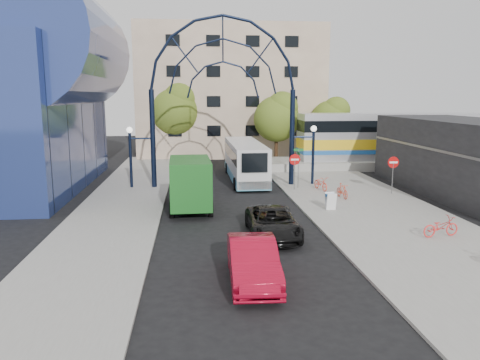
{
  "coord_description": "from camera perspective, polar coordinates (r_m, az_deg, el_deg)",
  "views": [
    {
      "loc": [
        -2.19,
        -19.45,
        6.55
      ],
      "look_at": [
        0.39,
        6.0,
        1.94
      ],
      "focal_mm": 35.0,
      "sensor_mm": 36.0,
      "label": 1
    }
  ],
  "objects": [
    {
      "name": "apartment_block",
      "position": [
        54.58,
        -1.4,
        10.68
      ],
      "size": [
        20.0,
        12.1,
        14.0
      ],
      "color": "tan",
      "rests_on": "ground"
    },
    {
      "name": "commercial_block_east",
      "position": [
        34.85,
        25.76,
        2.52
      ],
      "size": [
        6.0,
        16.0,
        5.0
      ],
      "primitive_type": "cube",
      "color": "black",
      "rests_on": "ground"
    },
    {
      "name": "ground",
      "position": [
        20.64,
        0.62,
        -8.29
      ],
      "size": [
        120.0,
        120.0,
        0.0
      ],
      "primitive_type": "plane",
      "color": "black",
      "rests_on": "ground"
    },
    {
      "name": "street_name_sign",
      "position": [
        33.19,
        7.15,
        2.48
      ],
      "size": [
        0.7,
        0.7,
        2.8
      ],
      "color": "slate",
      "rests_on": "sidewalk_east"
    },
    {
      "name": "train_car",
      "position": [
        47.16,
        22.41,
        5.01
      ],
      "size": [
        25.1,
        3.05,
        4.2
      ],
      "color": "#B7B7BC",
      "rests_on": "train_platform"
    },
    {
      "name": "sidewalk_east",
      "position": [
        26.38,
        17.2,
        -4.5
      ],
      "size": [
        8.0,
        56.0,
        0.12
      ],
      "primitive_type": "cube",
      "color": "gray",
      "rests_on": "ground"
    },
    {
      "name": "train_platform",
      "position": [
        47.42,
        22.2,
        2.0
      ],
      "size": [
        32.0,
        5.0,
        0.8
      ],
      "primitive_type": "cube",
      "color": "gray",
      "rests_on": "ground"
    },
    {
      "name": "red_sedan",
      "position": [
        16.83,
        1.58,
        -9.84
      ],
      "size": [
        1.79,
        4.77,
        1.56
      ],
      "primitive_type": "imported",
      "rotation": [
        0.0,
        0.0,
        -0.03
      ],
      "color": "#A20A22",
      "rests_on": "ground"
    },
    {
      "name": "tree_north_a",
      "position": [
        46.17,
        4.64,
        7.77
      ],
      "size": [
        4.48,
        4.48,
        7.0
      ],
      "color": "#382314",
      "rests_on": "ground"
    },
    {
      "name": "bike_near_b",
      "position": [
        30.53,
        12.35,
        -1.29
      ],
      "size": [
        0.66,
        1.6,
        0.93
      ],
      "primitive_type": "imported",
      "rotation": [
        0.0,
        0.0,
        0.14
      ],
      "color": "#EB492F",
      "rests_on": "sidewalk_east"
    },
    {
      "name": "bike_far_a",
      "position": [
        23.6,
        23.28,
        -5.24
      ],
      "size": [
        1.9,
        0.91,
        0.96
      ],
      "primitive_type": "imported",
      "rotation": [
        0.0,
        0.0,
        1.73
      ],
      "color": "red",
      "rests_on": "sidewalk_east"
    },
    {
      "name": "plaza_west",
      "position": [
        26.62,
        -14.96,
        -4.25
      ],
      "size": [
        5.0,
        50.0,
        0.12
      ],
      "primitive_type": "cube",
      "color": "gray",
      "rests_on": "ground"
    },
    {
      "name": "transit_hall",
      "position": [
        36.86,
        -27.0,
        9.35
      ],
      "size": [
        16.5,
        18.0,
        14.5
      ],
      "color": "navy",
      "rests_on": "ground"
    },
    {
      "name": "tree_north_b",
      "position": [
        49.42,
        -7.82,
        8.63
      ],
      "size": [
        5.12,
        5.12,
        8.0
      ],
      "color": "#382314",
      "rests_on": "ground"
    },
    {
      "name": "bike_near_a",
      "position": [
        32.86,
        9.83,
        -0.39
      ],
      "size": [
        1.0,
        1.88,
        0.94
      ],
      "primitive_type": "imported",
      "rotation": [
        0.0,
        0.0,
        0.22
      ],
      "color": "#FB4732",
      "rests_on": "sidewalk_east"
    },
    {
      "name": "city_bus",
      "position": [
        36.79,
        0.62,
        2.41
      ],
      "size": [
        2.63,
        10.87,
        2.98
      ],
      "rotation": [
        0.0,
        0.0,
        0.01
      ],
      "color": "silver",
      "rests_on": "ground"
    },
    {
      "name": "tree_north_c",
      "position": [
        49.54,
        11.12,
        7.39
      ],
      "size": [
        4.16,
        4.16,
        6.5
      ],
      "color": "#382314",
      "rests_on": "ground"
    },
    {
      "name": "green_truck",
      "position": [
        27.32,
        -6.12,
        -0.43
      ],
      "size": [
        2.51,
        6.14,
        3.06
      ],
      "rotation": [
        0.0,
        0.0,
        0.03
      ],
      "color": "black",
      "rests_on": "ground"
    },
    {
      "name": "gateway_arch",
      "position": [
        33.58,
        -2.09,
        13.63
      ],
      "size": [
        13.64,
        0.44,
        12.1
      ],
      "color": "black",
      "rests_on": "ground"
    },
    {
      "name": "black_suv",
      "position": [
        22.09,
        4.0,
        -5.2
      ],
      "size": [
        2.43,
        5.02,
        1.38
      ],
      "primitive_type": "imported",
      "rotation": [
        0.0,
        0.0,
        -0.03
      ],
      "color": "black",
      "rests_on": "ground"
    },
    {
      "name": "sandwich_board",
      "position": [
        27.22,
        11.0,
        -2.3
      ],
      "size": [
        0.55,
        0.61,
        0.99
      ],
      "color": "white",
      "rests_on": "sidewalk_east"
    },
    {
      "name": "do_not_enter_sign",
      "position": [
        32.59,
        18.17,
        1.63
      ],
      "size": [
        0.76,
        0.07,
        2.48
      ],
      "color": "slate",
      "rests_on": "sidewalk_east"
    },
    {
      "name": "stop_sign",
      "position": [
        32.54,
        6.69,
        2.09
      ],
      "size": [
        0.8,
        0.07,
        2.5
      ],
      "color": "slate",
      "rests_on": "sidewalk_east"
    }
  ]
}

